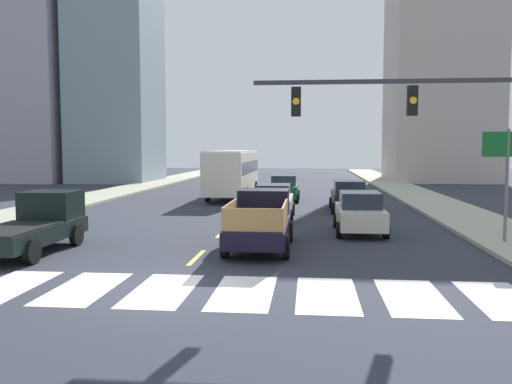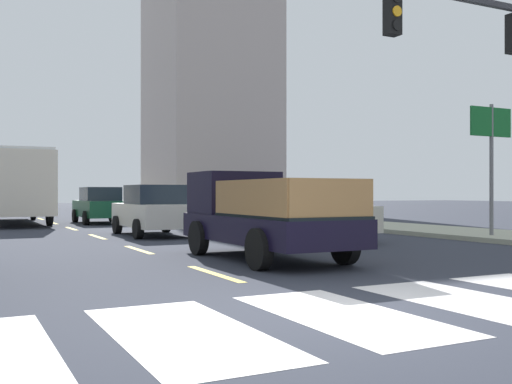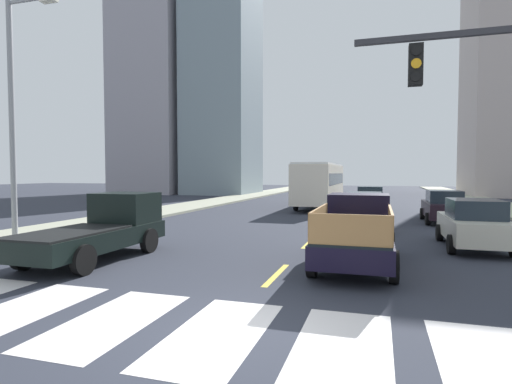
% 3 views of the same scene
% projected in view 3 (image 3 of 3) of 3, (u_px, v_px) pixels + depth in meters
% --- Properties ---
extents(ground_plane, '(160.00, 160.00, 0.00)m').
position_uv_depth(ground_plane, '(218.00, 333.00, 6.67)').
color(ground_plane, '#2B2F3A').
extents(sidewalk_left, '(3.65, 110.00, 0.15)m').
position_uv_depth(sidewalk_left, '(162.00, 211.00, 27.18)').
color(sidewalk_left, '#A1A28B').
rests_on(sidewalk_left, ground).
extents(crosswalk_stripe_2, '(1.45, 3.25, 0.01)m').
position_uv_depth(crosswalk_stripe_2, '(24.00, 309.00, 7.84)').
color(crosswalk_stripe_2, silver).
rests_on(crosswalk_stripe_2, ground).
extents(crosswalk_stripe_3, '(1.45, 3.25, 0.01)m').
position_uv_depth(crosswalk_stripe_3, '(113.00, 320.00, 7.26)').
color(crosswalk_stripe_3, silver).
rests_on(crosswalk_stripe_3, ground).
extents(crosswalk_stripe_4, '(1.45, 3.25, 0.01)m').
position_uv_depth(crosswalk_stripe_4, '(218.00, 333.00, 6.67)').
color(crosswalk_stripe_4, silver).
rests_on(crosswalk_stripe_4, ground).
extents(crosswalk_stripe_5, '(1.45, 3.25, 0.01)m').
position_uv_depth(crosswalk_stripe_5, '(342.00, 348.00, 6.09)').
color(crosswalk_stripe_5, silver).
rests_on(crosswalk_stripe_5, ground).
extents(crosswalk_stripe_6, '(1.45, 3.25, 0.01)m').
position_uv_depth(crosswalk_stripe_6, '(494.00, 367.00, 5.50)').
color(crosswalk_stripe_6, silver).
rests_on(crosswalk_stripe_6, ground).
extents(lane_dash_0, '(0.16, 2.40, 0.01)m').
position_uv_depth(lane_dash_0, '(276.00, 275.00, 10.50)').
color(lane_dash_0, yellow).
rests_on(lane_dash_0, ground).
extents(lane_dash_1, '(0.16, 2.40, 0.01)m').
position_uv_depth(lane_dash_1, '(309.00, 243.00, 15.28)').
color(lane_dash_1, yellow).
rests_on(lane_dash_1, ground).
extents(lane_dash_2, '(0.16, 2.40, 0.01)m').
position_uv_depth(lane_dash_2, '(325.00, 226.00, 20.06)').
color(lane_dash_2, yellow).
rests_on(lane_dash_2, ground).
extents(lane_dash_3, '(0.16, 2.40, 0.01)m').
position_uv_depth(lane_dash_3, '(336.00, 216.00, 24.84)').
color(lane_dash_3, yellow).
rests_on(lane_dash_3, ground).
extents(lane_dash_4, '(0.16, 2.40, 0.01)m').
position_uv_depth(lane_dash_4, '(343.00, 209.00, 29.61)').
color(lane_dash_4, yellow).
rests_on(lane_dash_4, ground).
extents(lane_dash_5, '(0.16, 2.40, 0.01)m').
position_uv_depth(lane_dash_5, '(348.00, 204.00, 34.39)').
color(lane_dash_5, yellow).
rests_on(lane_dash_5, ground).
extents(lane_dash_6, '(0.16, 2.40, 0.01)m').
position_uv_depth(lane_dash_6, '(352.00, 200.00, 39.17)').
color(lane_dash_6, yellow).
rests_on(lane_dash_6, ground).
extents(lane_dash_7, '(0.16, 2.40, 0.01)m').
position_uv_depth(lane_dash_7, '(355.00, 197.00, 43.95)').
color(lane_dash_7, yellow).
rests_on(lane_dash_7, ground).
extents(pickup_stakebed, '(2.18, 5.20, 1.96)m').
position_uv_depth(pickup_stakebed, '(357.00, 231.00, 11.85)').
color(pickup_stakebed, black).
rests_on(pickup_stakebed, ground).
extents(pickup_dark, '(2.18, 5.20, 1.96)m').
position_uv_depth(pickup_dark, '(103.00, 228.00, 12.66)').
color(pickup_dark, black).
rests_on(pickup_dark, ground).
extents(city_bus, '(2.72, 10.80, 3.32)m').
position_uv_depth(city_bus, '(320.00, 182.00, 30.59)').
color(city_bus, beige).
rests_on(city_bus, ground).
extents(sedan_mid, '(2.02, 4.40, 1.72)m').
position_uv_depth(sedan_mid, '(444.00, 207.00, 21.41)').
color(sedan_mid, black).
rests_on(sedan_mid, ground).
extents(sedan_far, '(2.02, 4.40, 1.72)m').
position_uv_depth(sedan_far, '(370.00, 199.00, 27.81)').
color(sedan_far, '#10472B').
rests_on(sedan_far, ground).
extents(sedan_near_left, '(2.02, 4.40, 1.72)m').
position_uv_depth(sedan_near_left, '(474.00, 224.00, 14.14)').
color(sedan_near_left, beige).
rests_on(sedan_near_left, ground).
extents(sedan_near_right, '(2.02, 4.40, 1.72)m').
position_uv_depth(sedan_near_right, '(364.00, 210.00, 19.24)').
color(sedan_near_right, beige).
rests_on(sedan_near_right, ground).
extents(streetlight_left, '(2.20, 0.28, 9.00)m').
position_uv_depth(streetlight_left, '(15.00, 109.00, 14.87)').
color(streetlight_left, gray).
rests_on(streetlight_left, ground).
extents(block_mid_left, '(7.93, 8.94, 26.35)m').
position_uv_depth(block_mid_left, '(223.00, 88.00, 50.61)').
color(block_mid_left, gray).
rests_on(block_mid_left, ground).
extents(block_mid_right, '(8.83, 9.93, 30.80)m').
position_uv_depth(block_mid_right, '(157.00, 75.00, 53.11)').
color(block_mid_right, '#9A95A0').
rests_on(block_mid_right, ground).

